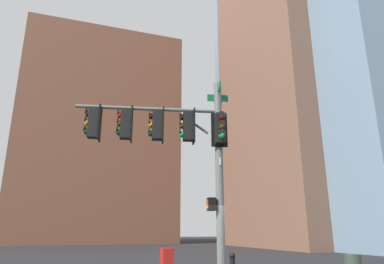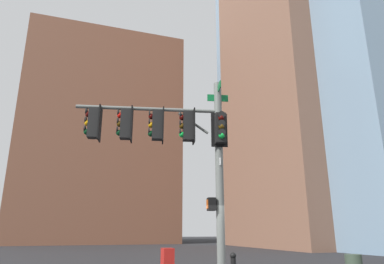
% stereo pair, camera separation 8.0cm
% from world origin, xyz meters
% --- Properties ---
extents(signal_pole_assembly, '(5.01, 1.72, 6.72)m').
position_xyz_m(signal_pole_assembly, '(-1.69, 0.23, 4.51)').
color(signal_pole_assembly, slate).
rests_on(signal_pole_assembly, ground_plane).
extents(fire_hydrant, '(0.34, 0.26, 0.87)m').
position_xyz_m(fire_hydrant, '(1.69, 3.55, 0.47)').
color(fire_hydrant, black).
rests_on(fire_hydrant, ground_plane).
extents(newspaper_box, '(0.45, 0.57, 1.05)m').
position_xyz_m(newspaper_box, '(-0.96, 4.20, 0.53)').
color(newspaper_box, red).
rests_on(newspaper_box, ground_plane).
extents(building_brick_nearside, '(27.42, 17.70, 56.59)m').
position_xyz_m(building_brick_nearside, '(27.64, 23.63, 28.29)').
color(building_brick_nearside, '#845B47').
rests_on(building_brick_nearside, ground_plane).
extents(building_brick_midblock, '(23.14, 18.84, 32.06)m').
position_xyz_m(building_brick_midblock, '(-1.91, 46.88, 16.03)').
color(building_brick_midblock, brown).
rests_on(building_brick_midblock, ground_plane).
extents(building_glass_tower, '(30.26, 31.06, 70.22)m').
position_xyz_m(building_glass_tower, '(31.55, 24.12, 35.11)').
color(building_glass_tower, '#7A99B2').
rests_on(building_glass_tower, ground_plane).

